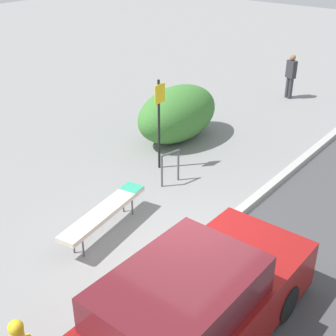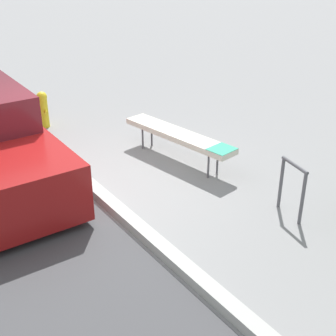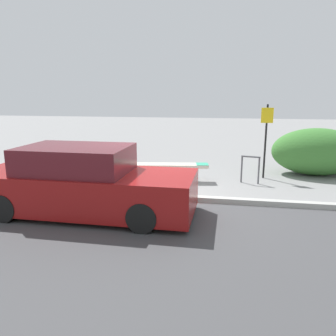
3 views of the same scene
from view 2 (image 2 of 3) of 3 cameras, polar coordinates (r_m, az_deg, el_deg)
ground_plane at (r=7.55m, az=-9.38°, el=-2.61°), size 60.00×60.00×0.00m
curb at (r=7.52m, az=-9.42°, el=-2.18°), size 60.00×0.20×0.13m
bench at (r=8.20m, az=1.30°, el=3.98°), size 2.38×0.78×0.55m
bike_rack at (r=6.78m, az=14.91°, el=-1.92°), size 0.55×0.17×0.83m
fire_hydrant at (r=10.12m, az=-14.99°, el=7.04°), size 0.36×0.22×0.77m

